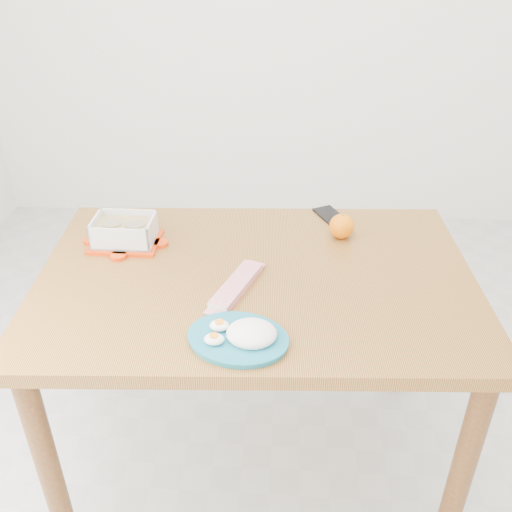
# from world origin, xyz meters

# --- Properties ---
(ground) EXTENTS (3.50, 3.50, 0.00)m
(ground) POSITION_xyz_m (0.00, 0.00, 0.00)
(ground) COLOR #B7B7B2
(ground) RESTS_ON ground
(dining_table) EXTENTS (1.23, 0.85, 0.75)m
(dining_table) POSITION_xyz_m (-0.15, -0.05, 0.65)
(dining_table) COLOR olive
(dining_table) RESTS_ON ground
(food_container) EXTENTS (0.20, 0.15, 0.08)m
(food_container) POSITION_xyz_m (-0.55, 0.10, 0.79)
(food_container) COLOR red
(food_container) RESTS_ON dining_table
(orange_fruit) EXTENTS (0.08, 0.08, 0.08)m
(orange_fruit) POSITION_xyz_m (0.10, 0.17, 0.79)
(orange_fruit) COLOR orange
(orange_fruit) RESTS_ON dining_table
(rice_plate) EXTENTS (0.28, 0.28, 0.06)m
(rice_plate) POSITION_xyz_m (-0.16, -0.33, 0.77)
(rice_plate) COLOR #176A81
(rice_plate) RESTS_ON dining_table
(candy_bar) EXTENTS (0.13, 0.23, 0.02)m
(candy_bar) POSITION_xyz_m (-0.20, -0.12, 0.76)
(candy_bar) COLOR #BA0924
(candy_bar) RESTS_ON dining_table
(smartphone) EXTENTS (0.12, 0.15, 0.01)m
(smartphone) POSITION_xyz_m (0.08, 0.30, 0.75)
(smartphone) COLOR black
(smartphone) RESTS_ON dining_table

